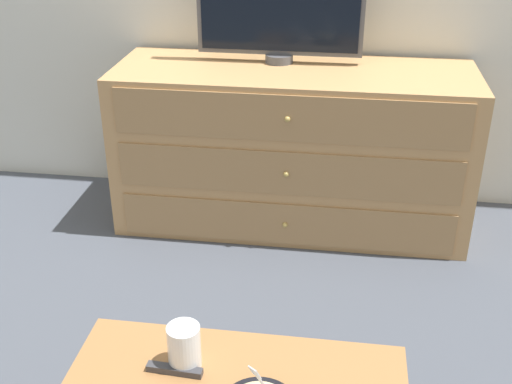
# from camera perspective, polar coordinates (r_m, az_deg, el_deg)

# --- Properties ---
(ground_plane) EXTENTS (12.00, 12.00, 0.00)m
(ground_plane) POSITION_cam_1_polar(r_m,az_deg,el_deg) (3.39, 1.28, 0.32)
(ground_plane) COLOR #474C56
(dresser) EXTENTS (1.58, 0.56, 0.74)m
(dresser) POSITION_cam_1_polar(r_m,az_deg,el_deg) (2.95, 3.23, 3.90)
(dresser) COLOR tan
(dresser) RESTS_ON ground_plane
(drink_cup) EXTENTS (0.08, 0.08, 0.12)m
(drink_cup) POSITION_cam_1_polar(r_m,az_deg,el_deg) (1.65, -6.56, -13.66)
(drink_cup) COLOR beige
(drink_cup) RESTS_ON coffee_table
(remote_control) EXTENTS (0.14, 0.03, 0.02)m
(remote_control) POSITION_cam_1_polar(r_m,az_deg,el_deg) (1.66, -7.25, -15.41)
(remote_control) COLOR #38383D
(remote_control) RESTS_ON coffee_table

